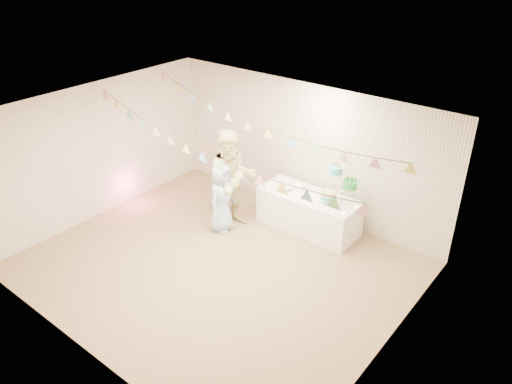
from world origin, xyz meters
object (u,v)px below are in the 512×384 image
Objects in this scene: table at (308,212)px; person_child at (222,198)px; person_adult_b at (232,180)px; person_adult_a at (229,173)px; cake_stand at (338,183)px.

person_child is (-1.25, -1.02, 0.31)m from table.
person_adult_b is (-1.19, -0.78, 0.60)m from table.
person_adult_a is 1.33× the size of person_child.
person_adult_b reaches higher than table.
cake_stand is 0.42× the size of person_adult_a.
person_adult_b reaches higher than cake_stand.
cake_stand is 0.55× the size of person_child.
cake_stand is at bearing 5.19° from table.
person_adult_a is 0.63m from person_child.
table is 1.54m from person_adult_b.
person_adult_b is at bearing -127.79° from person_adult_a.
table is at bearing -19.91° from person_adult_b.
cake_stand is at bearing -71.27° from person_adult_a.
person_adult_a is at bearing -165.43° from cake_stand.
table is at bearing -174.81° from cake_stand.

